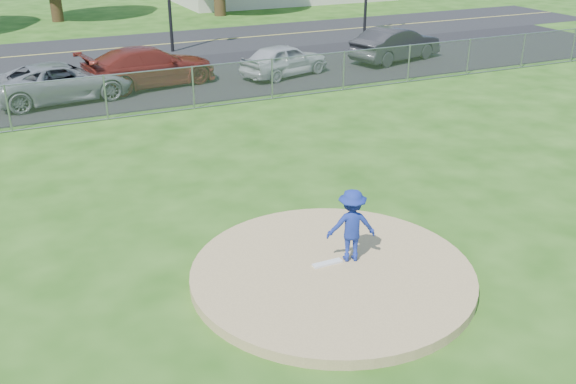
{
  "coord_description": "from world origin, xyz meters",
  "views": [
    {
      "loc": [
        -5.21,
        -9.22,
        6.48
      ],
      "look_at": [
        0.0,
        2.0,
        1.0
      ],
      "focal_mm": 40.0,
      "sensor_mm": 36.0,
      "label": 1
    }
  ],
  "objects_px": {
    "pitcher": "(351,225)",
    "parked_car_pearl": "(284,60)",
    "parked_car_darkred": "(149,66)",
    "parked_car_gray": "(63,82)",
    "parked_car_charcoal": "(396,44)"
  },
  "relations": [
    {
      "from": "pitcher",
      "to": "parked_car_darkred",
      "type": "height_order",
      "value": "pitcher"
    },
    {
      "from": "parked_car_darkred",
      "to": "parked_car_gray",
      "type": "bearing_deg",
      "value": 92.05
    },
    {
      "from": "pitcher",
      "to": "parked_car_pearl",
      "type": "xyz_separation_m",
      "value": [
        5.42,
        14.91,
        -0.25
      ]
    },
    {
      "from": "parked_car_darkred",
      "to": "parked_car_charcoal",
      "type": "xyz_separation_m",
      "value": [
        11.39,
        -0.21,
        -0.01
      ]
    },
    {
      "from": "parked_car_darkred",
      "to": "parked_car_charcoal",
      "type": "distance_m",
      "value": 11.39
    },
    {
      "from": "parked_car_gray",
      "to": "parked_car_pearl",
      "type": "distance_m",
      "value": 8.9
    },
    {
      "from": "pitcher",
      "to": "parked_car_gray",
      "type": "xyz_separation_m",
      "value": [
        -3.49,
        14.89,
        -0.23
      ]
    },
    {
      "from": "pitcher",
      "to": "parked_car_charcoal",
      "type": "distance_m",
      "value": 19.1
    },
    {
      "from": "parked_car_darkred",
      "to": "parked_car_pearl",
      "type": "bearing_deg",
      "value": -107.5
    },
    {
      "from": "parked_car_pearl",
      "to": "parked_car_charcoal",
      "type": "bearing_deg",
      "value": -101.96
    },
    {
      "from": "parked_car_gray",
      "to": "parked_car_charcoal",
      "type": "height_order",
      "value": "parked_car_charcoal"
    },
    {
      "from": "pitcher",
      "to": "parked_car_gray",
      "type": "bearing_deg",
      "value": -58.78
    },
    {
      "from": "pitcher",
      "to": "parked_car_darkred",
      "type": "relative_size",
      "value": 0.27
    },
    {
      "from": "parked_car_pearl",
      "to": "parked_car_gray",
      "type": "bearing_deg",
      "value": 73.34
    },
    {
      "from": "parked_car_pearl",
      "to": "pitcher",
      "type": "bearing_deg",
      "value": 143.2
    }
  ]
}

